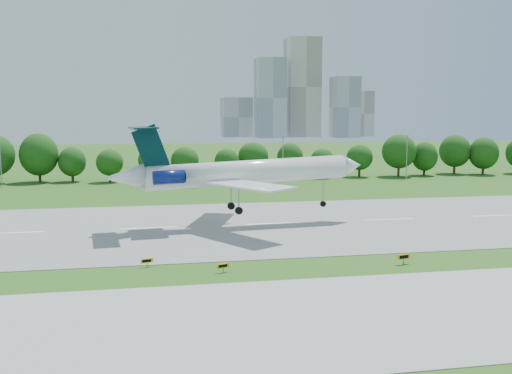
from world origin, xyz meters
name	(u,v)px	position (x,y,z in m)	size (l,w,h in m)	color
ground	(318,263)	(0.00, 0.00, 0.00)	(600.00, 600.00, 0.00)	#255716
runway	(274,224)	(0.00, 25.00, 0.04)	(400.00, 45.00, 0.08)	gray
taxiway	(377,313)	(0.00, -18.00, 0.04)	(400.00, 23.00, 0.08)	#ADADA8
tree_line	(222,157)	(0.00, 92.00, 6.19)	(288.40, 8.40, 10.40)	#382314
light_poles	(217,159)	(-2.50, 82.00, 6.34)	(175.90, 0.25, 12.19)	gray
skyline	(298,100)	(100.16, 390.61, 30.46)	(127.00, 52.00, 80.00)	#B2B2B7
airliner	(235,172)	(-6.30, 24.77, 8.67)	(41.76, 30.26, 14.07)	white
taxi_sign_left	(147,261)	(-20.20, 1.87, 0.74)	(1.40, 0.60, 1.00)	gray
taxi_sign_centre	(223,266)	(-11.77, -2.10, 0.76)	(1.44, 0.64, 1.03)	gray
taxi_sign_right	(404,257)	(9.77, -2.51, 0.90)	(1.74, 0.61, 1.23)	gray
service_vehicle_a	(152,185)	(-19.07, 77.26, 0.58)	(1.22, 3.50, 1.15)	white
service_vehicle_b	(191,185)	(-9.90, 74.20, 0.67)	(1.58, 3.92, 1.33)	silver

